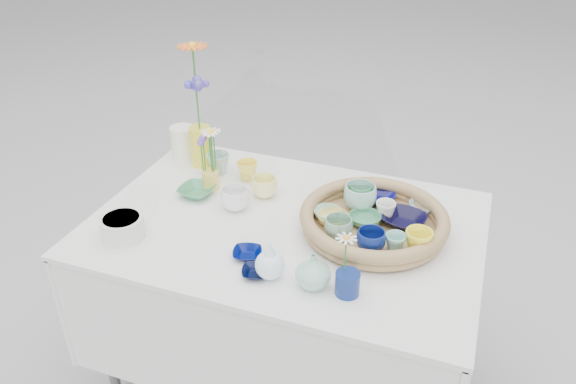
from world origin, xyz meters
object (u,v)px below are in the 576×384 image
(bud_vase_seafoam, at_px, (313,270))
(tall_vase_yellow, at_px, (201,146))
(display_table, at_px, (286,381))
(wicker_tray, at_px, (374,221))

(bud_vase_seafoam, height_order, tall_vase_yellow, tall_vase_yellow)
(display_table, height_order, wicker_tray, wicker_tray)
(display_table, xyz_separation_m, bud_vase_seafoam, (0.18, -0.27, 0.82))
(display_table, distance_m, tall_vase_yellow, 0.99)
(wicker_tray, xyz_separation_m, bud_vase_seafoam, (-0.10, -0.32, 0.01))
(tall_vase_yellow, bearing_deg, wicker_tray, -16.88)
(display_table, distance_m, bud_vase_seafoam, 0.88)
(wicker_tray, relative_size, tall_vase_yellow, 3.03)
(bud_vase_seafoam, xyz_separation_m, tall_vase_yellow, (-0.63, 0.54, 0.03))
(display_table, bearing_deg, bud_vase_seafoam, -56.24)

